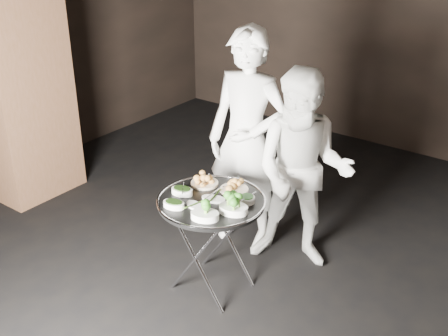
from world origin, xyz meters
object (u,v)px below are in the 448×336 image
Objects in this scene: serving_tray at (211,201)px; waiter_left at (247,141)px; waiter_right at (302,172)px; tray_stand at (212,241)px.

waiter_left reaches higher than serving_tray.
waiter_right is (0.52, -0.01, -0.12)m from waiter_left.
waiter_right reaches higher than tray_stand.
waiter_right is (0.34, 0.70, 0.39)m from tray_stand.
tray_stand is 0.46× the size of waiter_right.
serving_tray reaches higher than tray_stand.
waiter_left reaches higher than tray_stand.
serving_tray is 0.75m from waiter_left.
waiter_right is at bearing 63.98° from serving_tray.
tray_stand is 0.87m from waiter_right.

